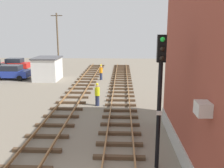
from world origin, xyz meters
name	(u,v)px	position (x,y,z in m)	size (l,w,h in m)	color
signal_mast	(160,89)	(2.59, 2.11, 3.64)	(0.36, 0.40, 5.84)	black
control_hut	(48,68)	(-8.03, 21.24, 1.39)	(3.00, 3.80, 2.76)	silver
parked_car_blue	(12,72)	(-12.53, 21.27, 0.90)	(4.20, 2.04, 1.76)	#23389E
parked_car_red	(15,64)	(-15.20, 28.37, 0.90)	(4.20, 2.04, 1.76)	red
utility_pole_far	(58,40)	(-9.20, 31.02, 4.43)	(1.80, 0.24, 8.48)	brown
track_worker_foreground	(101,72)	(-1.57, 21.49, 0.93)	(0.40, 0.40, 1.87)	#262D4C
track_worker_distant	(97,94)	(-0.97, 11.09, 0.93)	(0.40, 0.40, 1.87)	#262D4C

